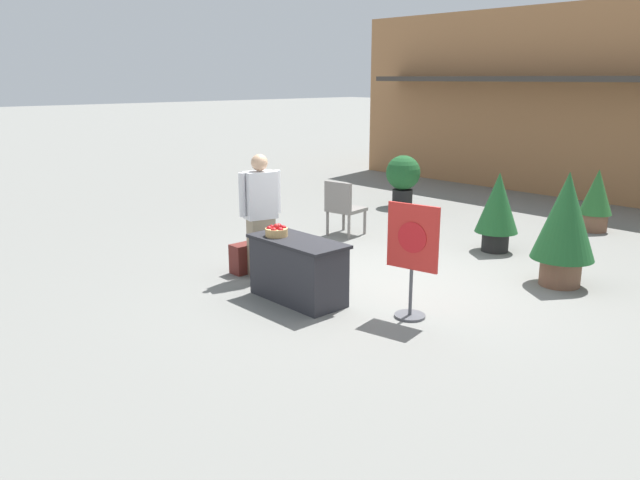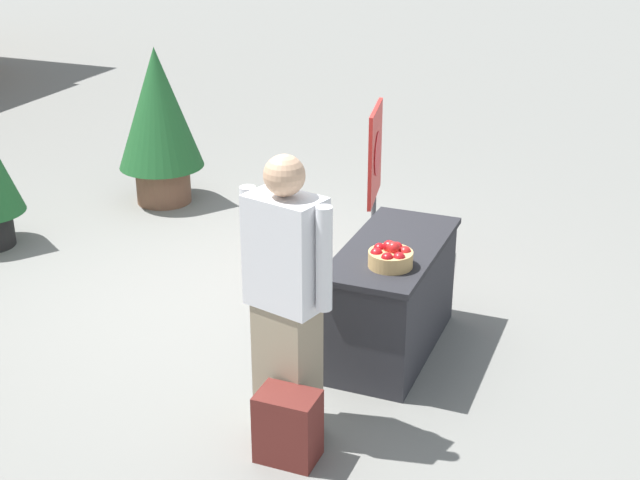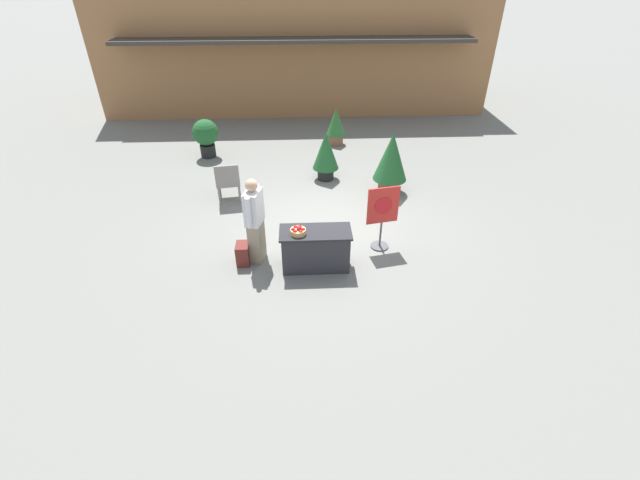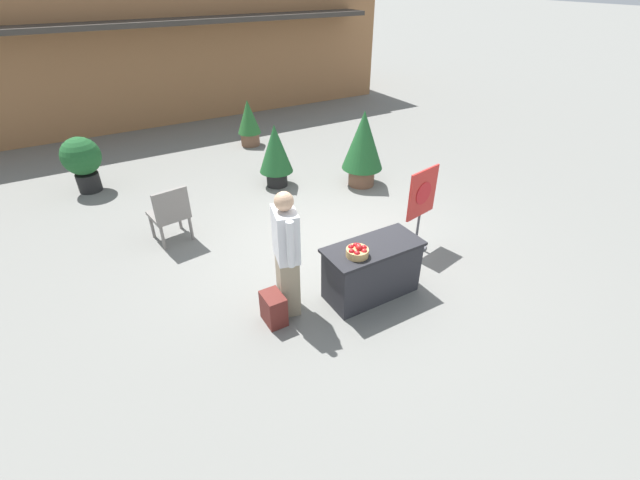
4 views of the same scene
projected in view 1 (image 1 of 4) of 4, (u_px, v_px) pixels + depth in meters
The scene contains 11 objects.
ground_plane at pixel (383, 282), 8.50m from camera, with size 120.00×120.00×0.00m, color slate.
display_table at pixel (298, 270), 7.70m from camera, with size 1.31×0.60×0.78m.
apple_basket at pixel (277, 231), 7.76m from camera, with size 0.28×0.28×0.16m.
person_visitor at pixel (261, 215), 8.56m from camera, with size 0.36×0.59×1.70m.
backpack at pixel (243, 258), 8.84m from camera, with size 0.24×0.34×0.42m.
poster_board at pixel (412, 255), 7.05m from camera, with size 0.63×0.36×1.34m.
patio_chair at pixel (343, 205), 10.84m from camera, with size 0.62×0.62×0.97m.
potted_plant_far_left at pixel (596, 198), 11.16m from camera, with size 0.57×0.57×1.12m.
potted_plant_near_right at pixel (565, 222), 8.15m from camera, with size 0.82×0.82×1.53m.
potted_plant_far_right at pixel (403, 176), 13.32m from camera, with size 0.74×0.74×1.10m.
potted_plant_near_left at pixel (498, 207), 9.82m from camera, with size 0.68×0.68×1.27m.
Camera 1 is at (5.37, -6.10, 2.69)m, focal length 35.00 mm.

